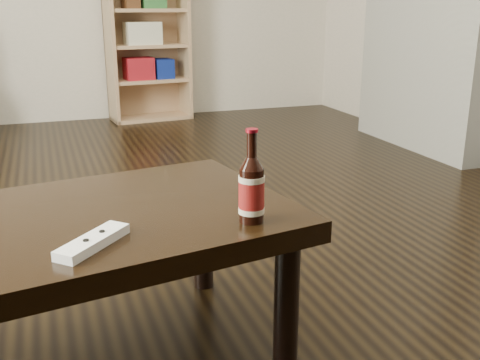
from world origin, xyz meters
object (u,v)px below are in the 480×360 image
object	(u,v)px
beer_bottle	(252,190)
bookshelf	(146,43)
remote	(93,242)
coffee_table	(67,240)

from	to	relation	value
beer_bottle	bookshelf	bearing A→B (deg)	83.51
bookshelf	remote	size ratio (longest dim) A/B	6.82
bookshelf	coffee_table	xyz separation A→B (m)	(-0.86, -3.49, -0.27)
bookshelf	beer_bottle	world-z (taller)	bookshelf
bookshelf	coffee_table	size ratio (longest dim) A/B	0.99
bookshelf	beer_bottle	distance (m)	3.69
bookshelf	beer_bottle	size ratio (longest dim) A/B	5.33
remote	beer_bottle	bearing A→B (deg)	47.59
bookshelf	remote	bearing A→B (deg)	-108.43
coffee_table	remote	bearing A→B (deg)	-75.26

